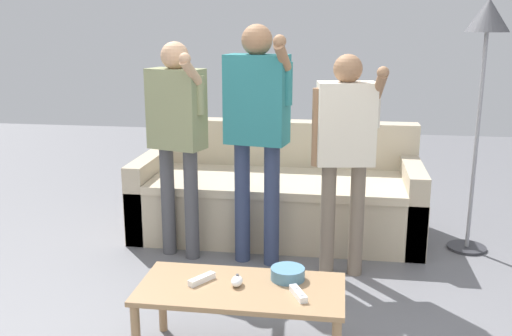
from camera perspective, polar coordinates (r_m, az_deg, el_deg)
The scene contains 11 objects.
ground_plane at distance 3.24m, azimuth -1.16°, elevation -16.06°, with size 12.00×12.00×0.00m, color slate.
couch at distance 4.61m, azimuth 2.16°, elevation -2.74°, with size 2.17×0.93×0.84m.
coffee_table at distance 2.89m, azimuth -1.48°, elevation -12.41°, with size 1.00×0.47×0.38m.
snack_bowl at distance 2.94m, azimuth 3.12°, elevation -10.27°, with size 0.17×0.17×0.06m, color teal.
game_remote_nunchuk at distance 2.87m, azimuth -1.84°, elevation -10.99°, with size 0.06×0.09×0.05m.
floor_lamp at distance 4.32m, azimuth 21.57°, elevation 11.46°, with size 0.29×0.29×1.78m.
player_left at distance 4.00m, azimuth -7.74°, elevation 4.18°, with size 0.43×0.41×1.50m.
player_center at distance 3.83m, azimuth 0.09°, elevation 4.95°, with size 0.47×0.39×1.61m.
player_right at distance 3.70m, azimuth 8.73°, elevation 2.69°, with size 0.45×0.29×1.44m.
game_remote_wand_near at distance 2.78m, azimuth 4.15°, elevation -12.15°, with size 0.10×0.15×0.03m.
game_remote_wand_far at distance 2.93m, azimuth -5.32°, elevation -10.77°, with size 0.12×0.15×0.03m.
Camera 1 is at (0.48, -2.76, 1.63)m, focal length 40.91 mm.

